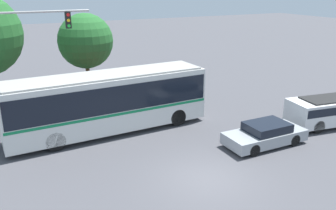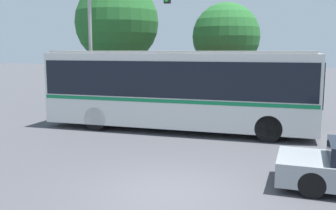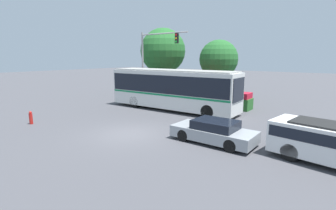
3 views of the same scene
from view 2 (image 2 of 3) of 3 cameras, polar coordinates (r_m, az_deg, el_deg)
The scene contains 6 objects.
ground_plane at distance 9.29m, azimuth 0.12°, elevation -13.04°, with size 140.00×140.00×0.00m, color #444449.
city_bus at distance 16.01m, azimuth 1.45°, elevation 2.94°, with size 11.32×2.94×3.33m.
traffic_light_pole at distance 19.89m, azimuth -8.24°, elevation 11.46°, with size 5.54×0.24×6.76m.
flowering_hedge at distance 19.33m, azimuth 7.56°, elevation 0.24°, with size 8.66×1.40×1.43m.
street_tree_left at distance 24.01m, azimuth -7.62°, elevation 12.09°, with size 5.08×5.08×7.56m.
street_tree_centre at distance 22.52m, azimuth 8.67°, elevation 10.05°, with size 3.87×3.87×6.07m.
Camera 2 is at (2.86, -8.17, 3.37)m, focal length 40.80 mm.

